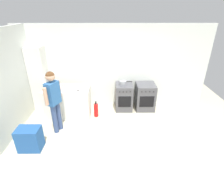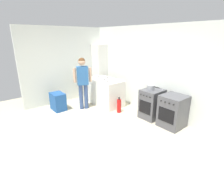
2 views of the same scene
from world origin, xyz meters
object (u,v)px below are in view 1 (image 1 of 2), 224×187
Objects in this scene: knife_utility at (61,85)px; fire_extinguisher at (96,110)px; knife_bread at (81,91)px; knife_paring at (52,87)px; person at (53,97)px; larder_cabinet at (39,79)px; oven_left at (124,97)px; recycling_crate_upper at (28,134)px; oven_right at (145,97)px; recycling_crate_lower at (31,144)px; pot at (123,83)px; knife_chef at (67,89)px.

fire_extinguisher is at bearing -16.21° from knife_utility.
knife_bread is 0.76m from knife_utility.
knife_paring is 0.13× the size of person.
person is 1.49m from larder_cabinet.
oven_left is 1.46m from knife_bread.
recycling_crate_upper is 0.26× the size of larder_cabinet.
recycling_crate_upper is at bearing -102.76° from knife_utility.
larder_cabinet reaches higher than recycling_crate_upper.
fire_extinguisher is at bearing 44.05° from recycling_crate_upper.
knife_paring is at bearing -173.41° from oven_right.
recycling_crate_lower is at bearing -128.75° from knife_bread.
knife_paring is (-2.82, -0.33, 0.48)m from oven_right.
person is 3.32× the size of fire_extinguisher.
recycling_crate_lower is 2.16m from larder_cabinet.
oven_left is at bearing 24.22° from knife_bread.
knife_utility is (-1.86, -0.14, -0.01)m from pot.
knife_paring is (-0.23, -0.15, 0.00)m from knife_utility.
knife_bread reaches higher than recycling_crate_upper.
recycling_crate_lower is 0.26× the size of larder_cabinet.
recycling_crate_lower is at bearing -102.76° from knife_utility.
knife_utility is (-2.59, -0.18, 0.48)m from oven_right.
larder_cabinet is (-1.39, 0.67, 0.10)m from knife_bread.
person is at bearing 57.33° from recycling_crate_lower.
pot is 2.11m from knife_paring.
pot is at bearing 39.00° from recycling_crate_lower.
fire_extinguisher is at bearing -6.83° from knife_paring.
knife_bread is at bearing -167.30° from fire_extinguisher.
person reaches higher than knife_chef.
knife_bread and knife_utility have the same top height.
oven_right is at bearing 6.59° from knife_paring.
knife_chef is at bearing -165.04° from pot.
knife_utility is 1.87m from recycling_crate_lower.
larder_cabinet is at bearing 177.79° from oven_left.
pot is 1.55× the size of knife_utility.
pot is at bearing -143.77° from oven_left.
knife_paring is 1.60m from recycling_crate_upper.
oven_left is at bearing 5.30° from knife_utility.
person is at bearing -145.12° from fire_extinguisher.
knife_utility is 0.15× the size of person.
knife_chef reaches higher than fire_extinguisher.
knife_paring is at bearing 164.87° from knife_bread.
knife_utility reaches higher than oven_right.
recycling_crate_upper is (-1.03, -1.28, -0.48)m from knife_bread.
oven_left is 2.25m from person.
person reaches higher than recycling_crate_lower.
knife_utility is at bearing 77.24° from recycling_crate_lower.
pot is 1.70m from knife_chef.
person is 1.00m from recycling_crate_upper.
oven_right reaches higher than recycling_crate_upper.
knife_utility reaches higher than recycling_crate_lower.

